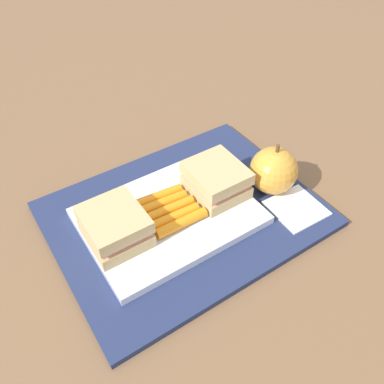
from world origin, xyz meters
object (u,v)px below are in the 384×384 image
at_px(food_tray, 169,216).
at_px(apple, 274,170).
at_px(sandwich_half_right, 216,180).
at_px(carrot_sticks_bundle, 169,210).
at_px(sandwich_half_left, 115,226).
at_px(paper_napkin, 296,208).

distance_m(food_tray, apple, 0.16).
bearing_deg(apple, sandwich_half_right, 159.46).
relative_size(carrot_sticks_bundle, apple, 0.98).
bearing_deg(sandwich_half_left, apple, -7.24).
distance_m(carrot_sticks_bundle, paper_napkin, 0.18).
bearing_deg(sandwich_half_right, food_tray, 180.00).
distance_m(food_tray, paper_napkin, 0.18).
height_order(carrot_sticks_bundle, paper_napkin, carrot_sticks_bundle).
distance_m(sandwich_half_right, apple, 0.09).
relative_size(sandwich_half_right, carrot_sticks_bundle, 1.02).
bearing_deg(paper_napkin, carrot_sticks_bundle, 152.76).
xyz_separation_m(carrot_sticks_bundle, paper_napkin, (0.16, -0.08, -0.02)).
bearing_deg(carrot_sticks_bundle, apple, -10.67).
bearing_deg(paper_napkin, apple, 92.15).
distance_m(sandwich_half_right, carrot_sticks_bundle, 0.08).
distance_m(sandwich_half_left, sandwich_half_right, 0.16).
relative_size(sandwich_half_left, apple, 0.99).
xyz_separation_m(sandwich_half_left, sandwich_half_right, (0.16, 0.00, 0.00)).
xyz_separation_m(food_tray, paper_napkin, (0.16, -0.08, -0.00)).
bearing_deg(paper_napkin, sandwich_half_left, 160.82).
distance_m(food_tray, carrot_sticks_bundle, 0.01).
xyz_separation_m(food_tray, carrot_sticks_bundle, (-0.00, -0.00, 0.01)).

